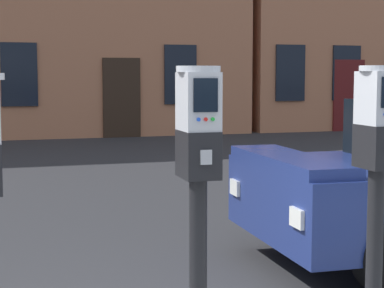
{
  "coord_description": "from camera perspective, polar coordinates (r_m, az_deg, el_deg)",
  "views": [
    {
      "loc": [
        -0.7,
        -3.41,
        1.64
      ],
      "look_at": [
        0.31,
        -0.23,
        1.3
      ],
      "focal_mm": 62.46,
      "sensor_mm": 36.0,
      "label": 1
    }
  ],
  "objects": [
    {
      "name": "parking_meter_twin_adjacent",
      "position": [
        3.27,
        0.54,
        -1.77
      ],
      "size": [
        0.22,
        0.25,
        1.55
      ],
      "rotation": [
        0.0,
        0.0,
        -1.59
      ],
      "color": "black",
      "rests_on": "sidewalk_slab"
    },
    {
      "name": "parking_meter_end_of_row",
      "position": [
        3.71,
        15.54,
        -1.01
      ],
      "size": [
        0.22,
        0.25,
        1.55
      ],
      "rotation": [
        0.0,
        0.0,
        -1.59
      ],
      "color": "black",
      "rests_on": "sidewalk_slab"
    }
  ]
}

